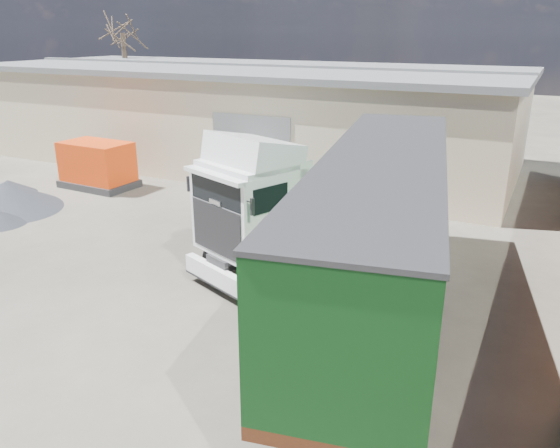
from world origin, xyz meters
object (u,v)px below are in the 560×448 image
at_px(bare_tree, 121,19).
at_px(panel_van, 256,175).
at_px(tractor_unit, 271,215).
at_px(orange_skip, 98,168).
at_px(box_trailer, 381,221).

height_order(bare_tree, panel_van, bare_tree).
xyz_separation_m(bare_tree, panel_van, (16.42, -10.39, -6.97)).
height_order(bare_tree, tractor_unit, bare_tree).
relative_size(tractor_unit, orange_skip, 1.97).
height_order(box_trailer, panel_van, box_trailer).
xyz_separation_m(tractor_unit, orange_skip, (-12.02, 5.01, -0.94)).
bearing_deg(tractor_unit, panel_van, 143.58).
bearing_deg(orange_skip, bare_tree, 127.67).
xyz_separation_m(bare_tree, tractor_unit, (20.95, -17.55, -6.03)).
bearing_deg(box_trailer, panel_van, 123.76).
relative_size(tractor_unit, panel_van, 1.50).
xyz_separation_m(bare_tree, box_trailer, (24.73, -18.80, -5.23)).
bearing_deg(box_trailer, tractor_unit, 150.82).
distance_m(tractor_unit, panel_van, 8.53).
xyz_separation_m(tractor_unit, panel_van, (-4.53, 7.16, -0.94)).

